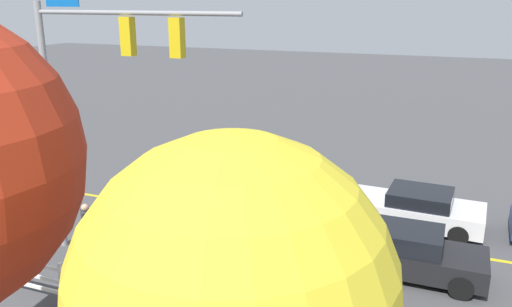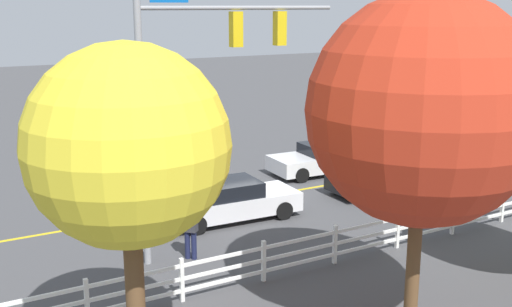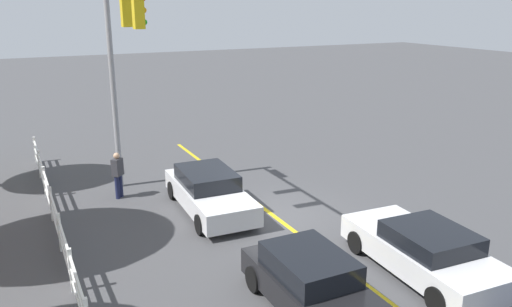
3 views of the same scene
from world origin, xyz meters
TOP-DOWN VIEW (x-y plane):
  - ground_plane at (0.00, 0.00)m, footprint 120.00×120.00m
  - lane_center_stripe at (-4.00, 0.00)m, footprint 28.00×0.16m
  - signal_assembly at (3.47, 3.88)m, footprint 6.29×0.38m
  - car_0 at (-5.11, 1.82)m, footprint 4.12×1.84m
  - car_1 at (-4.95, -1.68)m, footprint 4.74×2.24m
  - car_2 at (1.44, 1.72)m, footprint 4.81×2.08m
  - pedestrian at (3.99, 4.19)m, footprint 0.47×0.47m
  - tree_3 at (-3.83, 10.95)m, footprint 3.77×3.77m

SIDE VIEW (x-z plane):
  - ground_plane at x=0.00m, z-range 0.00..0.00m
  - lane_center_stripe at x=-4.00m, z-range 0.00..0.01m
  - car_1 at x=-4.95m, z-range -0.01..1.30m
  - car_0 at x=-5.11m, z-range -0.01..1.37m
  - car_2 at x=1.44m, z-range -0.01..1.37m
  - pedestrian at x=3.99m, z-range 0.08..1.77m
  - tree_3 at x=-3.83m, z-range 1.18..7.36m
  - signal_assembly at x=3.47m, z-range 1.48..9.06m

